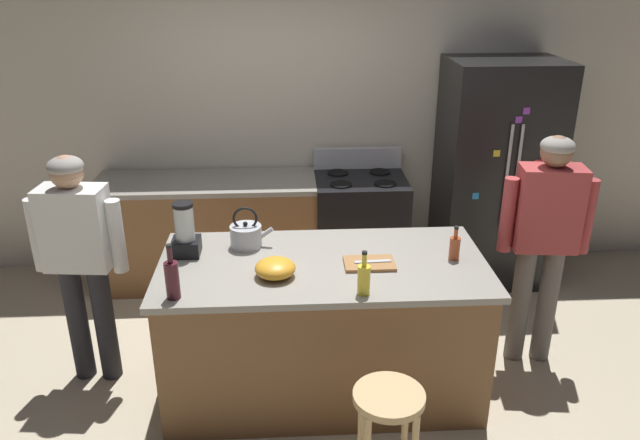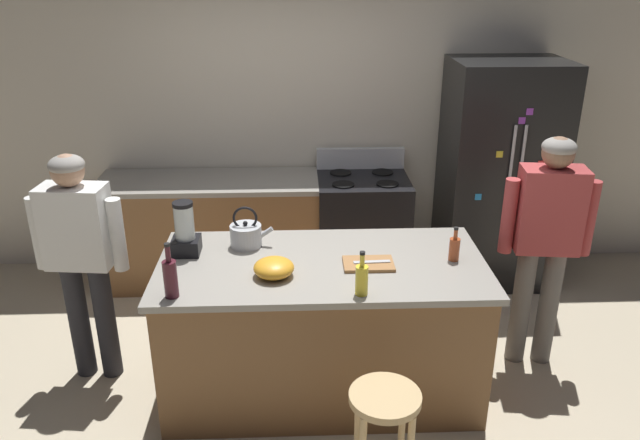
{
  "view_description": "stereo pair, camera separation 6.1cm",
  "coord_description": "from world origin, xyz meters",
  "px_view_note": "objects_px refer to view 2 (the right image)",
  "views": [
    {
      "loc": [
        -0.21,
        -3.32,
        2.6
      ],
      "look_at": [
        0.0,
        0.3,
        1.07
      ],
      "focal_mm": 34.68,
      "sensor_mm": 36.0,
      "label": 1
    },
    {
      "loc": [
        -0.15,
        -3.32,
        2.6
      ],
      "look_at": [
        0.0,
        0.3,
        1.07
      ],
      "focal_mm": 34.68,
      "sensor_mm": 36.0,
      "label": 2
    }
  ],
  "objects_px": {
    "kitchen_island": "(322,327)",
    "mixing_bowl": "(274,268)",
    "bar_stool": "(384,417)",
    "cutting_board": "(368,264)",
    "person_by_sink_right": "(546,232)",
    "chef_knife": "(372,262)",
    "bottle_soda": "(362,279)",
    "tea_kettle": "(246,234)",
    "bottle_cooking_sauce": "(454,248)",
    "person_by_island_left": "(80,248)",
    "stove_range": "(362,228)",
    "blender_appliance": "(185,232)",
    "refrigerator": "(499,175)",
    "bottle_wine": "(170,277)"
  },
  "relations": [
    {
      "from": "mixing_bowl",
      "to": "cutting_board",
      "type": "height_order",
      "value": "mixing_bowl"
    },
    {
      "from": "blender_appliance",
      "to": "bottle_wine",
      "type": "distance_m",
      "value": 0.54
    },
    {
      "from": "kitchen_island",
      "to": "mixing_bowl",
      "type": "xyz_separation_m",
      "value": [
        -0.28,
        -0.16,
        0.51
      ]
    },
    {
      "from": "bottle_cooking_sauce",
      "to": "cutting_board",
      "type": "height_order",
      "value": "bottle_cooking_sauce"
    },
    {
      "from": "bottle_cooking_sauce",
      "to": "bottle_soda",
      "type": "bearing_deg",
      "value": -146.7
    },
    {
      "from": "kitchen_island",
      "to": "stove_range",
      "type": "distance_m",
      "value": 1.58
    },
    {
      "from": "stove_range",
      "to": "person_by_sink_right",
      "type": "relative_size",
      "value": 0.68
    },
    {
      "from": "bottle_soda",
      "to": "bottle_cooking_sauce",
      "type": "distance_m",
      "value": 0.72
    },
    {
      "from": "person_by_island_left",
      "to": "cutting_board",
      "type": "relative_size",
      "value": 5.15
    },
    {
      "from": "tea_kettle",
      "to": "chef_knife",
      "type": "distance_m",
      "value": 0.82
    },
    {
      "from": "cutting_board",
      "to": "bottle_soda",
      "type": "bearing_deg",
      "value": -102.82
    },
    {
      "from": "kitchen_island",
      "to": "tea_kettle",
      "type": "relative_size",
      "value": 7.18
    },
    {
      "from": "bottle_wine",
      "to": "mixing_bowl",
      "type": "distance_m",
      "value": 0.59
    },
    {
      "from": "bottle_wine",
      "to": "mixing_bowl",
      "type": "xyz_separation_m",
      "value": [
        0.54,
        0.21,
        -0.06
      ]
    },
    {
      "from": "kitchen_island",
      "to": "chef_knife",
      "type": "bearing_deg",
      "value": -9.93
    },
    {
      "from": "tea_kettle",
      "to": "blender_appliance",
      "type": "bearing_deg",
      "value": -165.7
    },
    {
      "from": "cutting_board",
      "to": "tea_kettle",
      "type": "bearing_deg",
      "value": 157.71
    },
    {
      "from": "stove_range",
      "to": "bar_stool",
      "type": "relative_size",
      "value": 1.73
    },
    {
      "from": "person_by_sink_right",
      "to": "bottle_wine",
      "type": "bearing_deg",
      "value": -164.51
    },
    {
      "from": "cutting_board",
      "to": "mixing_bowl",
      "type": "bearing_deg",
      "value": -168.65
    },
    {
      "from": "refrigerator",
      "to": "tea_kettle",
      "type": "xyz_separation_m",
      "value": [
        -2.01,
        -1.25,
        0.05
      ]
    },
    {
      "from": "bottle_cooking_sauce",
      "to": "person_by_island_left",
      "type": "bearing_deg",
      "value": 174.63
    },
    {
      "from": "stove_range",
      "to": "person_by_sink_right",
      "type": "distance_m",
      "value": 1.72
    },
    {
      "from": "refrigerator",
      "to": "bottle_wine",
      "type": "relative_size",
      "value": 5.96
    },
    {
      "from": "stove_range",
      "to": "refrigerator",
      "type": "bearing_deg",
      "value": -1.26
    },
    {
      "from": "blender_appliance",
      "to": "bottle_wine",
      "type": "bearing_deg",
      "value": -89.38
    },
    {
      "from": "kitchen_island",
      "to": "bar_stool",
      "type": "height_order",
      "value": "kitchen_island"
    },
    {
      "from": "bottle_wine",
      "to": "mixing_bowl",
      "type": "height_order",
      "value": "bottle_wine"
    },
    {
      "from": "person_by_island_left",
      "to": "chef_knife",
      "type": "relative_size",
      "value": 7.03
    },
    {
      "from": "bottle_wine",
      "to": "chef_knife",
      "type": "bearing_deg",
      "value": 16.11
    },
    {
      "from": "tea_kettle",
      "to": "cutting_board",
      "type": "relative_size",
      "value": 0.92
    },
    {
      "from": "bottle_wine",
      "to": "person_by_island_left",
      "type": "bearing_deg",
      "value": 138.67
    },
    {
      "from": "mixing_bowl",
      "to": "chef_knife",
      "type": "height_order",
      "value": "mixing_bowl"
    },
    {
      "from": "tea_kettle",
      "to": "chef_knife",
      "type": "xyz_separation_m",
      "value": [
        0.76,
        -0.31,
        -0.06
      ]
    },
    {
      "from": "bar_stool",
      "to": "stove_range",
      "type": "bearing_deg",
      "value": 86.68
    },
    {
      "from": "blender_appliance",
      "to": "mixing_bowl",
      "type": "relative_size",
      "value": 1.44
    },
    {
      "from": "mixing_bowl",
      "to": "chef_knife",
      "type": "xyz_separation_m",
      "value": [
        0.58,
        0.11,
        -0.03
      ]
    },
    {
      "from": "bottle_soda",
      "to": "bottle_cooking_sauce",
      "type": "relative_size",
      "value": 1.19
    },
    {
      "from": "bottle_wine",
      "to": "bottle_cooking_sauce",
      "type": "bearing_deg",
      "value": 13.1
    },
    {
      "from": "blender_appliance",
      "to": "refrigerator",
      "type": "bearing_deg",
      "value": 29.43
    },
    {
      "from": "kitchen_island",
      "to": "bottle_soda",
      "type": "bearing_deg",
      "value": -63.31
    },
    {
      "from": "bottle_wine",
      "to": "chef_knife",
      "type": "height_order",
      "value": "bottle_wine"
    },
    {
      "from": "cutting_board",
      "to": "person_by_sink_right",
      "type": "bearing_deg",
      "value": 14.65
    },
    {
      "from": "bar_stool",
      "to": "bottle_soda",
      "type": "xyz_separation_m",
      "value": [
        -0.07,
        0.49,
        0.51
      ]
    },
    {
      "from": "person_by_island_left",
      "to": "cutting_board",
      "type": "xyz_separation_m",
      "value": [
        1.78,
        -0.27,
        -0.01
      ]
    },
    {
      "from": "tea_kettle",
      "to": "bottle_wine",
      "type": "bearing_deg",
      "value": -119.61
    },
    {
      "from": "bar_stool",
      "to": "blender_appliance",
      "type": "bearing_deg",
      "value": 136.61
    },
    {
      "from": "person_by_island_left",
      "to": "refrigerator",
      "type": "bearing_deg",
      "value": 22.82
    },
    {
      "from": "stove_range",
      "to": "cutting_board",
      "type": "relative_size",
      "value": 3.66
    },
    {
      "from": "blender_appliance",
      "to": "cutting_board",
      "type": "xyz_separation_m",
      "value": [
        1.11,
        -0.21,
        -0.13
      ]
    }
  ]
}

